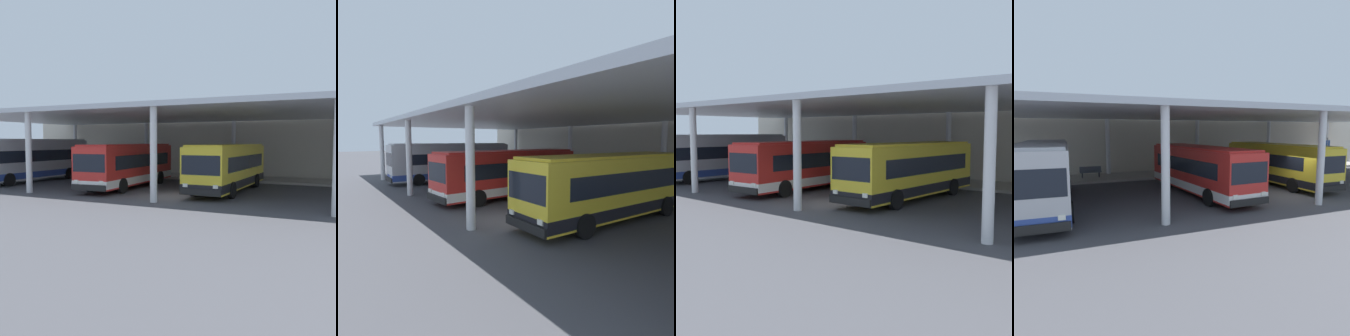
{
  "view_description": "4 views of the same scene",
  "coord_description": "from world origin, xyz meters",
  "views": [
    {
      "loc": [
        9.68,
        -20.87,
        3.39
      ],
      "look_at": [
        -1.85,
        3.2,
        1.49
      ],
      "focal_mm": 40.38,
      "sensor_mm": 36.0,
      "label": 1
    },
    {
      "loc": [
        10.67,
        -7.95,
        3.84
      ],
      "look_at": [
        -6.16,
        3.54,
        1.84
      ],
      "focal_mm": 30.15,
      "sensor_mm": 36.0,
      "label": 2
    },
    {
      "loc": [
        14.38,
        -16.16,
        3.77
      ],
      "look_at": [
        -2.59,
        4.05,
        1.47
      ],
      "focal_mm": 44.33,
      "sensor_mm": 36.0,
      "label": 3
    },
    {
      "loc": [
        -13.6,
        -14.74,
        4.21
      ],
      "look_at": [
        -5.44,
        4.68,
        1.54
      ],
      "focal_mm": 31.73,
      "sensor_mm": 36.0,
      "label": 4
    }
  ],
  "objects": [
    {
      "name": "bench_waiting",
      "position": [
        -11.05,
        11.82,
        0.66
      ],
      "size": [
        1.8,
        0.45,
        0.92
      ],
      "color": "#4C515B",
      "rests_on": "platform_kerb"
    },
    {
      "name": "canopy_shelter",
      "position": [
        0.0,
        5.5,
        5.29
      ],
      "size": [
        40.0,
        17.0,
        5.55
      ],
      "color": "silver",
      "rests_on": "ground"
    },
    {
      "name": "station_building_facade",
      "position": [
        0.0,
        15.0,
        3.72
      ],
      "size": [
        48.0,
        1.6,
        7.44
      ],
      "primitive_type": "cube",
      "color": "beige",
      "rests_on": "ground"
    },
    {
      "name": "platform_kerb",
      "position": [
        0.0,
        11.75,
        0.09
      ],
      "size": [
        42.0,
        4.5,
        0.18
      ],
      "primitive_type": "cube",
      "color": "#A39E93",
      "rests_on": "ground"
    },
    {
      "name": "ground_plane",
      "position": [
        0.0,
        0.0,
        0.0
      ],
      "size": [
        200.0,
        200.0,
        0.0
      ],
      "primitive_type": "plane",
      "color": "#47474C"
    },
    {
      "name": "bus_middle_bay",
      "position": [
        2.36,
        3.89,
        1.66
      ],
      "size": [
        2.82,
        10.56,
        3.17
      ],
      "color": "yellow",
      "rests_on": "ground"
    },
    {
      "name": "bus_second_bay",
      "position": [
        -4.9,
        2.92,
        1.66
      ],
      "size": [
        3.14,
        10.66,
        3.17
      ],
      "color": "red",
      "rests_on": "ground"
    },
    {
      "name": "bus_nearest_bay",
      "position": [
        -14.35,
        2.84,
        1.84
      ],
      "size": [
        2.91,
        11.39,
        3.57
      ],
      "color": "#B7B7BC",
      "rests_on": "ground"
    }
  ]
}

